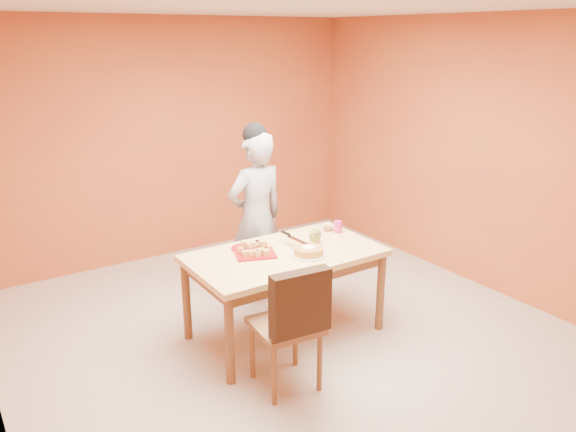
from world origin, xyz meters
TOP-DOWN VIEW (x-y plane):
  - floor at (0.00, 0.00)m, footprint 5.00×5.00m
  - ceiling at (0.00, 0.00)m, footprint 5.00×5.00m
  - wall_back at (0.00, 2.50)m, footprint 4.50×0.00m
  - wall_right at (2.25, 0.00)m, footprint 0.00×5.00m
  - dining_table at (-0.01, 0.15)m, footprint 1.60×0.90m
  - dining_chair at (-0.42, -0.50)m, footprint 0.50×0.57m
  - pastry_pile at (-0.24, 0.27)m, footprint 0.29×0.29m
  - person at (0.15, 0.89)m, footprint 0.63×0.44m
  - pastry_platter at (-0.24, 0.27)m, footprint 0.41×0.41m
  - red_dinner_plate at (-0.26, 0.41)m, footprint 0.28×0.28m
  - white_cake_plate at (0.12, -0.01)m, footprint 0.38×0.38m
  - sponge_cake at (0.12, -0.01)m, footprint 0.29×0.29m
  - cake_server at (0.13, 0.17)m, footprint 0.07×0.26m
  - egg_ornament at (0.33, 0.19)m, footprint 0.12×0.09m
  - magenta_glass at (0.67, 0.30)m, footprint 0.08×0.08m
  - checker_tin at (0.62, 0.39)m, footprint 0.10×0.10m

SIDE VIEW (x-z plane):
  - floor at x=0.00m, z-range 0.00..0.00m
  - dining_chair at x=-0.42m, z-range 0.02..1.01m
  - dining_table at x=-0.01m, z-range 0.29..1.05m
  - white_cake_plate at x=0.12m, z-range 0.76..0.77m
  - red_dinner_plate at x=-0.26m, z-range 0.76..0.77m
  - pastry_platter at x=-0.24m, z-range 0.76..0.78m
  - checker_tin at x=0.62m, z-range 0.76..0.79m
  - sponge_cake at x=0.12m, z-range 0.77..0.83m
  - magenta_glass at x=0.67m, z-range 0.76..0.87m
  - pastry_pile at x=-0.24m, z-range 0.78..0.87m
  - person at x=0.15m, z-range 0.00..1.66m
  - egg_ornament at x=0.33m, z-range 0.76..0.90m
  - cake_server at x=0.13m, z-range 0.83..0.84m
  - wall_back at x=0.00m, z-range -0.90..3.60m
  - wall_right at x=2.25m, z-range -1.15..3.85m
  - ceiling at x=0.00m, z-range 2.70..2.70m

